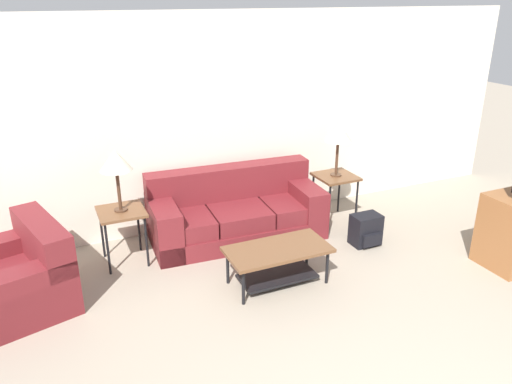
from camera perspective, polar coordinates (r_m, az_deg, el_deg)
The scene contains 9 objects.
wall_back at distance 6.15m, azimuth -4.16°, elevation 7.94°, with size 8.70×0.06×2.60m.
couch at distance 6.01m, azimuth -2.33°, elevation -2.48°, with size 2.08×0.97×0.82m.
armchair at distance 5.22m, azimuth -25.82°, elevation -9.02°, with size 1.19×1.25×0.80m.
coffee_table at distance 5.06m, azimuth 2.48°, elevation -7.46°, with size 1.04×0.53×0.40m.
side_table_left at distance 5.53m, azimuth -15.11°, elevation -2.72°, with size 0.48×0.49×0.62m.
side_table_right at distance 6.43m, azimuth 9.07°, elevation 1.29°, with size 0.48×0.49×0.62m.
table_lamp_left at distance 5.31m, azimuth -15.75°, elevation 3.38°, with size 0.33×0.33×0.67m.
table_lamp_right at distance 6.24m, azimuth 9.41°, elevation 6.63°, with size 0.33×0.33×0.67m.
backpack at distance 6.01m, azimuth 12.45°, elevation -4.27°, with size 0.34×0.31×0.37m.
Camera 1 is at (-2.03, -1.09, 2.77)m, focal length 35.00 mm.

